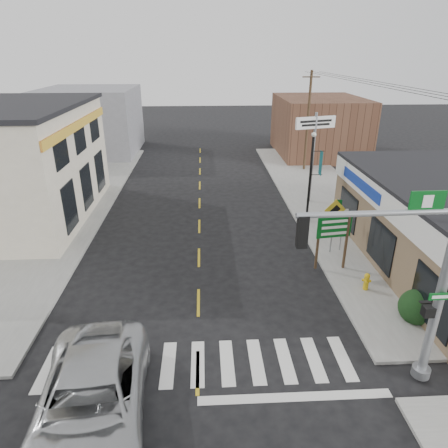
{
  "coord_description": "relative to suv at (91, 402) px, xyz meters",
  "views": [
    {
      "loc": [
        0.34,
        -10.19,
        9.77
      ],
      "look_at": [
        1.18,
        5.82,
        2.8
      ],
      "focal_mm": 32.0,
      "sensor_mm": 36.0,
      "label": 1
    }
  ],
  "objects": [
    {
      "name": "ground",
      "position": [
        2.9,
        1.88,
        -0.89
      ],
      "size": [
        140.0,
        140.0,
        0.0
      ],
      "primitive_type": "plane",
      "color": "black",
      "rests_on": "ground"
    },
    {
      "name": "sidewalk_right",
      "position": [
        11.9,
        14.88,
        -0.83
      ],
      "size": [
        6.0,
        38.0,
        0.13
      ],
      "primitive_type": "cube",
      "color": "gray",
      "rests_on": "ground"
    },
    {
      "name": "sidewalk_left",
      "position": [
        -6.1,
        14.88,
        -0.83
      ],
      "size": [
        6.0,
        38.0,
        0.13
      ],
      "primitive_type": "cube",
      "color": "gray",
      "rests_on": "ground"
    },
    {
      "name": "center_line",
      "position": [
        2.9,
        9.88,
        -0.89
      ],
      "size": [
        0.12,
        56.0,
        0.01
      ],
      "primitive_type": "cube",
      "color": "gold",
      "rests_on": "ground"
    },
    {
      "name": "crosswalk",
      "position": [
        2.9,
        2.28,
        -0.89
      ],
      "size": [
        11.0,
        2.2,
        0.01
      ],
      "primitive_type": "cube",
      "color": "silver",
      "rests_on": "ground"
    },
    {
      "name": "bldg_distant_right",
      "position": [
        14.9,
        31.88,
        1.91
      ],
      "size": [
        8.0,
        10.0,
        5.6
      ],
      "primitive_type": "cube",
      "color": "brown",
      "rests_on": "ground"
    },
    {
      "name": "bldg_distant_left",
      "position": [
        -8.1,
        33.88,
        2.31
      ],
      "size": [
        9.0,
        10.0,
        6.4
      ],
      "primitive_type": "cube",
      "color": "gray",
      "rests_on": "ground"
    },
    {
      "name": "suv",
      "position": [
        0.0,
        0.0,
        0.0
      ],
      "size": [
        3.52,
        6.66,
        1.79
      ],
      "primitive_type": "imported",
      "rotation": [
        0.0,
        0.0,
        0.09
      ],
      "color": "#B3B6B8",
      "rests_on": "ground"
    },
    {
      "name": "traffic_signal_pole",
      "position": [
        9.35,
        1.24,
        2.99
      ],
      "size": [
        4.98,
        0.38,
        6.31
      ],
      "rotation": [
        0.0,
        0.0,
        0.02
      ],
      "color": "#909399",
      "rests_on": "sidewalk_right"
    },
    {
      "name": "guide_sign",
      "position": [
        9.2,
        8.22,
        1.12
      ],
      "size": [
        1.67,
        0.14,
        2.92
      ],
      "rotation": [
        0.0,
        0.0,
        0.14
      ],
      "color": "#4C3723",
      "rests_on": "sidewalk_right"
    },
    {
      "name": "fire_hydrant",
      "position": [
        10.24,
        6.32,
        -0.33
      ],
      "size": [
        0.25,
        0.25,
        0.79
      ],
      "rotation": [
        0.0,
        0.0,
        -0.37
      ],
      "color": "gold",
      "rests_on": "sidewalk_right"
    },
    {
      "name": "ped_crossing_sign",
      "position": [
        9.74,
        9.89,
        1.22
      ],
      "size": [
        1.14,
        0.08,
        2.92
      ],
      "rotation": [
        0.0,
        0.0,
        0.12
      ],
      "color": "gray",
      "rests_on": "sidewalk_right"
    },
    {
      "name": "lamp_post",
      "position": [
        9.6,
        14.18,
        2.38
      ],
      "size": [
        0.7,
        0.55,
        5.41
      ],
      "rotation": [
        0.0,
        0.0,
        -0.1
      ],
      "color": "black",
      "rests_on": "sidewalk_right"
    },
    {
      "name": "dance_center_sign",
      "position": [
        10.54,
        17.6,
        3.84
      ],
      "size": [
        2.84,
        0.18,
        6.03
      ],
      "rotation": [
        0.0,
        0.0,
        0.28
      ],
      "color": "gray",
      "rests_on": "sidewalk_right"
    },
    {
      "name": "bare_tree",
      "position": [
        12.5,
        5.36,
        2.99
      ],
      "size": [
        2.38,
        2.38,
        4.77
      ],
      "rotation": [
        0.0,
        0.0,
        -0.24
      ],
      "color": "black",
      "rests_on": "sidewalk_right"
    },
    {
      "name": "shrub_front",
      "position": [
        11.39,
        4.16,
        -0.24
      ],
      "size": [
        1.4,
        1.4,
        1.05
      ],
      "primitive_type": "ellipsoid",
      "color": "#1B3517",
      "rests_on": "sidewalk_right"
    },
    {
      "name": "shrub_back",
      "position": [
        12.18,
        8.68,
        -0.38
      ],
      "size": [
        1.03,
        1.03,
        0.77
      ],
      "primitive_type": "ellipsoid",
      "color": "black",
      "rests_on": "sidewalk_right"
    },
    {
      "name": "utility_pole_far",
      "position": [
        12.14,
        25.74,
        3.46
      ],
      "size": [
        1.43,
        0.21,
        8.24
      ],
      "rotation": [
        0.0,
        0.0,
        -0.1
      ],
      "color": "#442B1F",
      "rests_on": "sidewalk_right"
    }
  ]
}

